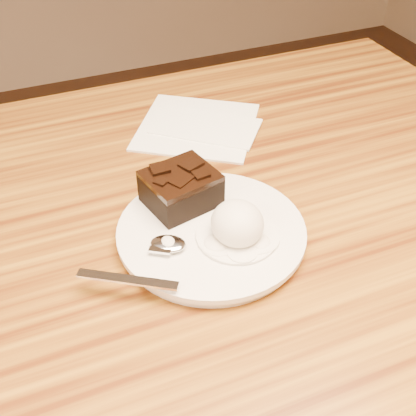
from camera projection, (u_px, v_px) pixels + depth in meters
name	position (u px, v px, depth m)	size (l,w,h in m)	color
plate	(211.00, 234.00, 0.62)	(0.22, 0.22, 0.02)	white
brownie	(181.00, 191.00, 0.64)	(0.08, 0.07, 0.04)	black
ice_cream_scoop	(237.00, 223.00, 0.59)	(0.06, 0.06, 0.05)	silver
melt_puddle	(237.00, 236.00, 0.61)	(0.09, 0.09, 0.00)	white
spoon	(168.00, 245.00, 0.59)	(0.03, 0.16, 0.01)	silver
napkin	(197.00, 126.00, 0.82)	(0.17, 0.17, 0.01)	white
crumb_a	(242.00, 252.00, 0.59)	(0.01, 0.01, 0.00)	black
crumb_b	(248.00, 255.00, 0.58)	(0.01, 0.01, 0.00)	black
crumb_c	(257.00, 233.00, 0.61)	(0.01, 0.00, 0.00)	black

